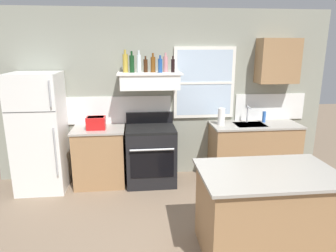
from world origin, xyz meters
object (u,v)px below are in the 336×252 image
object	(u,v)px
bottle_amber_wine	(153,64)
bottle_balsamic_dark	(173,65)
bottle_blue_liqueur	(160,65)
kitchen_island	(266,212)
toaster	(96,123)
stove_range	(151,155)
bottle_rose_pink	(166,64)
dish_soap_bottle	(264,117)
bottle_brown_stout	(146,65)
paper_towel_roll	(221,117)
refrigerator	(40,133)
bottle_champagne_gold_foil	(125,63)
bottle_dark_green_wine	(132,64)
bottle_clear_tall	(139,63)

from	to	relation	value
bottle_amber_wine	bottle_balsamic_dark	bearing A→B (deg)	-7.91
bottle_blue_liqueur	kitchen_island	bearing A→B (deg)	-63.71
toaster	stove_range	bearing A→B (deg)	0.53
bottle_rose_pink	dish_soap_bottle	world-z (taller)	bottle_rose_pink
bottle_brown_stout	paper_towel_roll	world-z (taller)	bottle_brown_stout
refrigerator	dish_soap_bottle	distance (m)	3.54
bottle_brown_stout	paper_towel_roll	bearing A→B (deg)	-4.59
bottle_blue_liqueur	bottle_balsamic_dark	distance (m)	0.20
bottle_amber_wine	bottle_champagne_gold_foil	bearing A→B (deg)	176.82
bottle_dark_green_wine	bottle_rose_pink	xyz separation A→B (m)	(0.51, 0.04, -0.01)
bottle_rose_pink	bottle_balsamic_dark	size ratio (longest dim) A/B	1.19
refrigerator	bottle_champagne_gold_foil	world-z (taller)	bottle_champagne_gold_foil
bottle_amber_wine	paper_towel_roll	bearing A→B (deg)	-4.19
bottle_clear_tall	kitchen_island	xyz separation A→B (m)	(1.25, -1.93, -1.43)
bottle_champagne_gold_foil	bottle_amber_wine	distance (m)	0.41
stove_range	toaster	bearing A→B (deg)	-179.47
bottle_amber_wine	bottle_blue_liqueur	distance (m)	0.13
refrigerator	toaster	xyz separation A→B (m)	(0.83, 0.02, 0.13)
stove_range	bottle_champagne_gold_foil	size ratio (longest dim) A/B	3.26
bottle_rose_pink	dish_soap_bottle	size ratio (longest dim) A/B	1.61
bottle_amber_wine	bottle_rose_pink	bearing A→B (deg)	7.20
bottle_amber_wine	kitchen_island	size ratio (longest dim) A/B	0.20
bottle_champagne_gold_foil	bottle_clear_tall	xyz separation A→B (m)	(0.20, -0.05, -0.00)
bottle_dark_green_wine	paper_towel_roll	world-z (taller)	bottle_dark_green_wine
stove_range	paper_towel_roll	bearing A→B (deg)	1.89
bottle_blue_liqueur	bottle_rose_pink	size ratio (longest dim) A/B	0.87
toaster	bottle_champagne_gold_foil	bearing A→B (deg)	17.42
bottle_amber_wine	bottle_rose_pink	world-z (taller)	bottle_rose_pink
bottle_amber_wine	bottle_brown_stout	bearing A→B (deg)	171.60
bottle_dark_green_wine	bottle_rose_pink	distance (m)	0.52
refrigerator	bottle_brown_stout	world-z (taller)	bottle_brown_stout
bottle_balsamic_dark	bottle_brown_stout	bearing A→B (deg)	171.95
bottle_amber_wine	paper_towel_roll	distance (m)	1.35
bottle_blue_liqueur	toaster	bearing A→B (deg)	-176.86
stove_range	bottle_brown_stout	distance (m)	1.39
toaster	bottle_dark_green_wine	xyz separation A→B (m)	(0.56, 0.11, 0.87)
stove_range	paper_towel_roll	world-z (taller)	paper_towel_roll
bottle_dark_green_wine	bottle_balsamic_dark	xyz separation A→B (m)	(0.61, -0.03, -0.03)
bottle_rose_pink	bottle_blue_liqueur	bearing A→B (deg)	-134.78
stove_range	bottle_rose_pink	distance (m)	1.43
bottle_brown_stout	dish_soap_bottle	world-z (taller)	bottle_brown_stout
bottle_rose_pink	bottle_balsamic_dark	distance (m)	0.12
toaster	bottle_dark_green_wine	bearing A→B (deg)	10.99
bottle_amber_wine	refrigerator	bearing A→B (deg)	-175.35
bottle_amber_wine	bottle_blue_liqueur	bearing A→B (deg)	-34.03
bottle_balsamic_dark	bottle_blue_liqueur	bearing A→B (deg)	-171.70
bottle_amber_wine	bottle_rose_pink	xyz separation A→B (m)	(0.20, 0.02, 0.00)
bottle_blue_liqueur	bottle_balsamic_dark	size ratio (longest dim) A/B	1.05
dish_soap_bottle	bottle_champagne_gold_foil	bearing A→B (deg)	179.96
stove_range	kitchen_island	size ratio (longest dim) A/B	0.78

